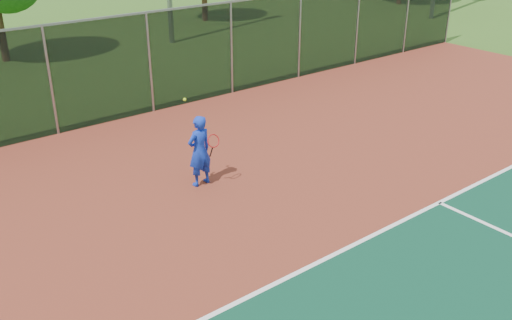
% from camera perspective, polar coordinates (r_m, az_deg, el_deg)
% --- Properties ---
extents(court_apron, '(30.00, 20.00, 0.02)m').
position_cam_1_polar(court_apron, '(11.02, 15.99, -9.31)').
color(court_apron, maroon).
rests_on(court_apron, ground).
extents(fence_back, '(30.00, 0.06, 3.03)m').
position_cam_1_polar(fence_back, '(17.50, -10.58, 9.61)').
color(fence_back, black).
rests_on(fence_back, court_apron).
extents(tennis_player, '(0.64, 0.64, 2.10)m').
position_cam_1_polar(tennis_player, '(12.83, -5.67, 0.93)').
color(tennis_player, '#1331B6').
rests_on(tennis_player, court_apron).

